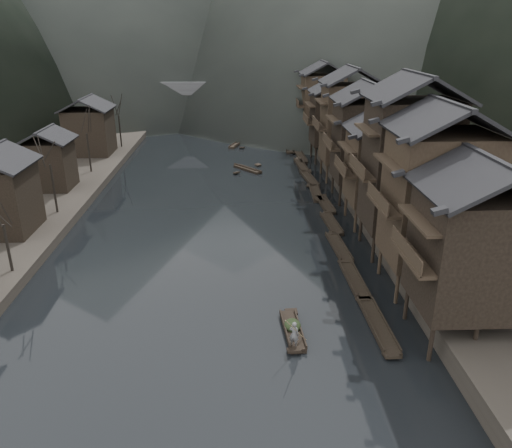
{
  "coord_description": "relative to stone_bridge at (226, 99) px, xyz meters",
  "views": [
    {
      "loc": [
        2.33,
        -35.98,
        19.59
      ],
      "look_at": [
        3.97,
        6.95,
        2.5
      ],
      "focal_mm": 35.0,
      "sensor_mm": 36.0,
      "label": 1
    }
  ],
  "objects": [
    {
      "name": "bamboo_pole",
      "position": [
        6.03,
        -80.88,
        -1.17
      ],
      "size": [
        1.91,
        2.49,
        3.35
      ],
      "primitive_type": "cylinder",
      "rotation": [
        0.74,
        0.0,
        -0.65
      ],
      "color": "#8C7A51",
      "rests_on": "boatman"
    },
    {
      "name": "midriver_boats",
      "position": [
        0.3,
        -21.74,
        -4.91
      ],
      "size": [
        11.77,
        34.97,
        0.45
      ],
      "color": "black",
      "rests_on": "water"
    },
    {
      "name": "water",
      "position": [
        0.0,
        -72.0,
        -5.11
      ],
      "size": [
        300.0,
        300.0,
        0.0
      ],
      "primitive_type": "plane",
      "color": "black",
      "rests_on": "ground"
    },
    {
      "name": "moored_sampans",
      "position": [
        11.98,
        -50.58,
        -4.91
      ],
      "size": [
        2.89,
        62.53,
        0.47
      ],
      "color": "black",
      "rests_on": "water"
    },
    {
      "name": "stone_bridge",
      "position": [
        0.0,
        0.0,
        0.0
      ],
      "size": [
        40.0,
        6.0,
        9.0
      ],
      "color": "#4C4C4F",
      "rests_on": "ground"
    },
    {
      "name": "boatman",
      "position": [
        5.83,
        -80.88,
        -3.76
      ],
      "size": [
        0.8,
        0.72,
        1.83
      ],
      "primitive_type": "imported",
      "rotation": [
        0.0,
        0.0,
        2.61
      ],
      "color": "slate",
      "rests_on": "hero_sampan"
    },
    {
      "name": "right_bank",
      "position": [
        35.0,
        -32.0,
        -4.21
      ],
      "size": [
        40.0,
        200.0,
        1.8
      ],
      "primitive_type": "cube",
      "color": "#2D2823",
      "rests_on": "ground"
    },
    {
      "name": "left_houses",
      "position": [
        -20.5,
        -51.88,
        0.55
      ],
      "size": [
        8.1,
        53.2,
        8.73
      ],
      "color": "black",
      "rests_on": "left_bank"
    },
    {
      "name": "bare_trees",
      "position": [
        -17.0,
        -49.68,
        1.36
      ],
      "size": [
        3.77,
        58.86,
        7.55
      ],
      "color": "black",
      "rests_on": "left_bank"
    },
    {
      "name": "cargo_heap",
      "position": [
        5.96,
        -78.81,
        -4.32
      ],
      "size": [
        1.16,
        1.51,
        0.69
      ],
      "primitive_type": "ellipsoid",
      "color": "black",
      "rests_on": "hero_sampan"
    },
    {
      "name": "hero_sampan",
      "position": [
        5.95,
        -79.05,
        -4.91
      ],
      "size": [
        1.4,
        5.29,
        0.44
      ],
      "color": "black",
      "rests_on": "water"
    },
    {
      "name": "stilt_houses",
      "position": [
        17.28,
        -52.95,
        3.72
      ],
      "size": [
        9.0,
        67.6,
        16.27
      ],
      "color": "black",
      "rests_on": "ground"
    }
  ]
}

